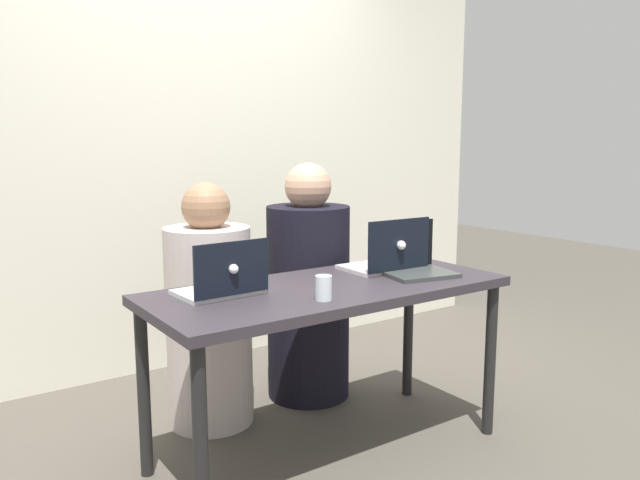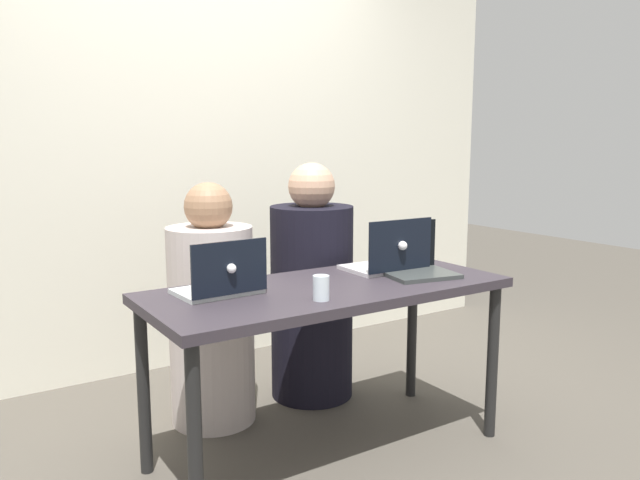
% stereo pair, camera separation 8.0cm
% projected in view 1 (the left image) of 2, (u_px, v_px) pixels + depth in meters
% --- Properties ---
extents(ground_plane, '(12.00, 12.00, 0.00)m').
position_uv_depth(ground_plane, '(328.00, 452.00, 2.68)').
color(ground_plane, '#4E4940').
extents(back_wall, '(4.50, 0.10, 2.63)m').
position_uv_depth(back_wall, '(187.00, 142.00, 3.63)').
color(back_wall, silver).
rests_on(back_wall, ground).
extents(desk, '(1.51, 0.64, 0.74)m').
position_uv_depth(desk, '(329.00, 303.00, 2.58)').
color(desk, '#302A30').
rests_on(desk, ground).
extents(person_on_left, '(0.47, 0.47, 1.14)m').
position_uv_depth(person_on_left, '(209.00, 318.00, 2.91)').
color(person_on_left, '#BDAEA9').
rests_on(person_on_left, ground).
extents(person_on_right, '(0.51, 0.51, 1.22)m').
position_uv_depth(person_on_right, '(308.00, 294.00, 3.22)').
color(person_on_right, black).
rests_on(person_on_right, ground).
extents(laptop_back_right, '(0.35, 0.29, 0.25)m').
position_uv_depth(laptop_back_right, '(387.00, 259.00, 2.84)').
color(laptop_back_right, silver).
rests_on(laptop_back_right, desk).
extents(laptop_back_left, '(0.32, 0.27, 0.22)m').
position_uv_depth(laptop_back_left, '(223.00, 284.00, 2.38)').
color(laptop_back_left, silver).
rests_on(laptop_back_left, desk).
extents(laptop_front_right, '(0.33, 0.29, 0.23)m').
position_uv_depth(laptop_front_right, '(414.00, 263.00, 2.77)').
color(laptop_front_right, '#383C3B').
rests_on(laptop_front_right, desk).
extents(water_glass_left, '(0.06, 0.06, 0.09)m').
position_uv_depth(water_glass_left, '(324.00, 290.00, 2.32)').
color(water_glass_left, silver).
rests_on(water_glass_left, desk).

